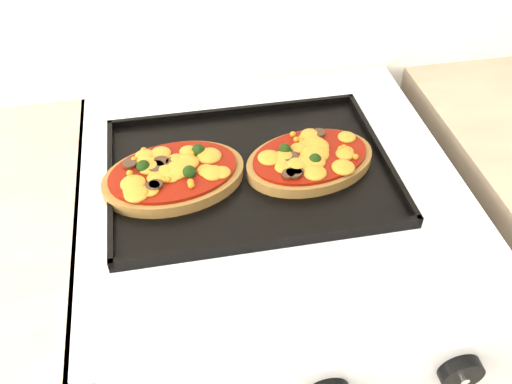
{
  "coord_description": "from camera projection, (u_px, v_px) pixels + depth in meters",
  "views": [
    {
      "loc": [
        -0.18,
        1.06,
        1.5
      ],
      "look_at": [
        -0.07,
        1.67,
        0.92
      ],
      "focal_mm": 40.0,
      "sensor_mm": 36.0,
      "label": 1
    }
  ],
  "objects": [
    {
      "name": "pizza_left",
      "position": [
        174.0,
        174.0,
        0.85
      ],
      "size": [
        0.24,
        0.18,
        0.03
      ],
      "primitive_type": null,
      "rotation": [
        0.0,
        0.0,
        0.17
      ],
      "color": "brown",
      "rests_on": "baking_tray"
    },
    {
      "name": "knob_right",
      "position": [
        461.0,
        372.0,
        0.7
      ],
      "size": [
        0.06,
        0.02,
        0.06
      ],
      "primitive_type": "cylinder",
      "rotation": [
        1.57,
        0.0,
        0.0
      ],
      "color": "black",
      "rests_on": "control_panel"
    },
    {
      "name": "pizza_right",
      "position": [
        310.0,
        159.0,
        0.88
      ],
      "size": [
        0.23,
        0.18,
        0.03
      ],
      "primitive_type": null,
      "rotation": [
        0.0,
        0.0,
        0.2
      ],
      "color": "brown",
      "rests_on": "baking_tray"
    },
    {
      "name": "baking_tray",
      "position": [
        250.0,
        170.0,
        0.88
      ],
      "size": [
        0.43,
        0.32,
        0.02
      ],
      "primitive_type": "cube",
      "rotation": [
        0.0,
        0.0,
        0.0
      ],
      "color": "black",
      "rests_on": "stove"
    },
    {
      "name": "control_panel",
      "position": [
        323.0,
        381.0,
        0.69
      ],
      "size": [
        0.6,
        0.02,
        0.09
      ],
      "primitive_type": "cube",
      "color": "silver",
      "rests_on": "stove"
    },
    {
      "name": "stove",
      "position": [
        267.0,
        343.0,
        1.19
      ],
      "size": [
        0.6,
        0.6,
        0.91
      ],
      "primitive_type": "cube",
      "color": "silver",
      "rests_on": "floor"
    }
  ]
}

